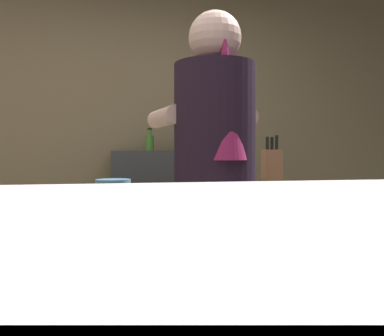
{
  "coord_description": "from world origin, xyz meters",
  "views": [
    {
      "loc": [
        -0.14,
        -1.37,
        1.11
      ],
      "look_at": [
        -0.01,
        -0.75,
        1.08
      ],
      "focal_mm": 37.85,
      "sensor_mm": 36.0,
      "label": 1
    }
  ],
  "objects_px": {
    "mixing_bowl": "(113,184)",
    "bartender": "(215,183)",
    "bottle_olive_oil": "(180,142)",
    "chefs_knife": "(246,186)",
    "knife_block": "(272,166)",
    "bottle_soy": "(150,142)"
  },
  "relations": [
    {
      "from": "bartender",
      "to": "chefs_knife",
      "type": "bearing_deg",
      "value": -43.04
    },
    {
      "from": "knife_block",
      "to": "bottle_soy",
      "type": "xyz_separation_m",
      "value": [
        -0.57,
        1.19,
        0.16
      ]
    },
    {
      "from": "knife_block",
      "to": "bottle_soy",
      "type": "distance_m",
      "value": 1.33
    },
    {
      "from": "knife_block",
      "to": "chefs_knife",
      "type": "relative_size",
      "value": 1.17
    },
    {
      "from": "mixing_bowl",
      "to": "bottle_soy",
      "type": "height_order",
      "value": "bottle_soy"
    },
    {
      "from": "bartender",
      "to": "bottle_olive_oil",
      "type": "height_order",
      "value": "bartender"
    },
    {
      "from": "knife_block",
      "to": "bottle_soy",
      "type": "bearing_deg",
      "value": 115.66
    },
    {
      "from": "bartender",
      "to": "chefs_knife",
      "type": "distance_m",
      "value": 0.5
    },
    {
      "from": "bartender",
      "to": "bottle_soy",
      "type": "relative_size",
      "value": 9.13
    },
    {
      "from": "bottle_olive_oil",
      "to": "mixing_bowl",
      "type": "bearing_deg",
      "value": -114.04
    },
    {
      "from": "mixing_bowl",
      "to": "bartender",
      "type": "bearing_deg",
      "value": -46.25
    },
    {
      "from": "bartender",
      "to": "knife_block",
      "type": "height_order",
      "value": "bartender"
    },
    {
      "from": "knife_block",
      "to": "bottle_olive_oil",
      "type": "height_order",
      "value": "bottle_olive_oil"
    },
    {
      "from": "mixing_bowl",
      "to": "bottle_olive_oil",
      "type": "relative_size",
      "value": 0.94
    },
    {
      "from": "mixing_bowl",
      "to": "bottle_soy",
      "type": "bearing_deg",
      "value": 76.17
    },
    {
      "from": "chefs_knife",
      "to": "bottle_olive_oil",
      "type": "xyz_separation_m",
      "value": [
        -0.13,
        1.29,
        0.27
      ]
    },
    {
      "from": "chefs_knife",
      "to": "knife_block",
      "type": "bearing_deg",
      "value": 19.19
    },
    {
      "from": "bottle_olive_oil",
      "to": "bottle_soy",
      "type": "bearing_deg",
      "value": -177.01
    },
    {
      "from": "bartender",
      "to": "knife_block",
      "type": "bearing_deg",
      "value": -51.35
    },
    {
      "from": "knife_block",
      "to": "bartender",
      "type": "bearing_deg",
      "value": -132.79
    },
    {
      "from": "chefs_knife",
      "to": "bottle_olive_oil",
      "type": "relative_size",
      "value": 1.28
    },
    {
      "from": "bartender",
      "to": "bottle_soy",
      "type": "bearing_deg",
      "value": -4.86
    }
  ]
}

